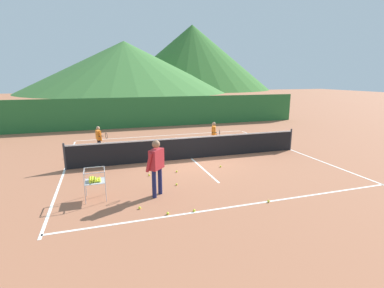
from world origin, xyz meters
TOP-DOWN VIEW (x-y plane):
  - ground_plane at (0.00, 0.00)m, footprint 120.00×120.00m
  - line_baseline_near at (0.00, -4.92)m, footprint 10.28×0.08m
  - line_baseline_far at (0.00, 5.33)m, footprint 10.28×0.08m
  - line_sideline_west at (-5.14, 0.00)m, footprint 0.08×10.25m
  - line_sideline_east at (5.14, 0.00)m, footprint 0.08×10.25m
  - line_service_center at (0.00, 0.00)m, footprint 0.08×6.24m
  - tennis_net at (0.00, 0.00)m, footprint 10.27×0.08m
  - instructor at (-2.19, -3.51)m, footprint 0.63×0.81m
  - student_0 at (-3.82, 2.29)m, footprint 0.54×0.54m
  - student_1 at (1.63, 1.44)m, footprint 0.41×0.72m
  - ball_cart at (-3.97, -3.21)m, footprint 0.58×0.58m
  - tennis_ball_0 at (-2.83, -4.27)m, footprint 0.07×0.07m
  - tennis_ball_1 at (-1.43, -2.89)m, footprint 0.07×0.07m
  - tennis_ball_2 at (0.73, -1.54)m, footprint 0.07×0.07m
  - tennis_ball_3 at (-2.14, -1.69)m, footprint 0.07×0.07m
  - tennis_ball_4 at (-2.17, -4.81)m, footprint 0.07×0.07m
  - tennis_ball_5 at (-1.09, -1.61)m, footprint 0.07×0.07m
  - tennis_ball_6 at (-1.46, -4.87)m, footprint 0.07×0.07m
  - tennis_ball_7 at (0.75, -4.96)m, footprint 0.07×0.07m
  - windscreen_fence at (0.00, 8.68)m, footprint 22.62×0.08m
  - hill_0 at (2.42, 59.48)m, footprint 47.51×47.51m
  - hill_1 at (22.23, 69.48)m, footprint 43.82×43.82m

SIDE VIEW (x-z plane):
  - ground_plane at x=0.00m, z-range 0.00..0.00m
  - line_baseline_near at x=0.00m, z-range 0.00..0.01m
  - line_baseline_far at x=0.00m, z-range 0.00..0.01m
  - line_sideline_west at x=-5.14m, z-range 0.00..0.01m
  - line_sideline_east at x=5.14m, z-range 0.00..0.01m
  - line_service_center at x=0.00m, z-range 0.00..0.01m
  - tennis_ball_0 at x=-2.83m, z-range 0.00..0.07m
  - tennis_ball_1 at x=-1.43m, z-range 0.00..0.07m
  - tennis_ball_2 at x=0.73m, z-range 0.00..0.07m
  - tennis_ball_3 at x=-2.14m, z-range 0.00..0.07m
  - tennis_ball_4 at x=-2.17m, z-range 0.00..0.07m
  - tennis_ball_5 at x=-1.09m, z-range 0.00..0.07m
  - tennis_ball_6 at x=-1.46m, z-range 0.00..0.07m
  - tennis_ball_7 at x=0.75m, z-range 0.00..0.07m
  - tennis_net at x=0.00m, z-range -0.03..1.02m
  - ball_cart at x=-3.97m, z-range 0.14..1.04m
  - student_0 at x=-3.82m, z-range 0.13..1.39m
  - student_1 at x=1.63m, z-range 0.13..1.46m
  - instructor at x=-2.19m, z-range 0.17..1.89m
  - windscreen_fence at x=0.00m, z-range 0.00..2.13m
  - hill_0 at x=2.42m, z-range 0.00..11.61m
  - hill_1 at x=22.23m, z-range 0.00..17.75m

